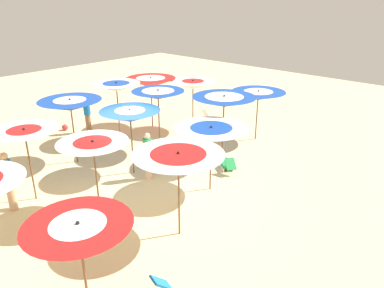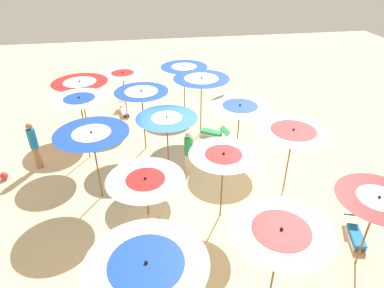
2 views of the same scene
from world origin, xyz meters
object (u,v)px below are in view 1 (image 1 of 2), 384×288
Objects in this scene: beach_umbrella_12 at (211,133)px; beach_umbrella_14 at (79,233)px; beachgoer_2 at (87,112)px; beach_ball at (65,127)px; beach_umbrella_2 at (70,105)px; beachgoer_0 at (8,180)px; beach_umbrella_6 at (158,95)px; beachgoer_1 at (148,155)px; beach_umbrella_1 at (116,87)px; beach_umbrella_10 at (258,96)px; beach_umbrella_0 at (151,82)px; beach_umbrella_11 at (224,101)px; beach_umbrella_7 at (130,116)px; lounger_2 at (200,120)px; beach_umbrella_3 at (25,135)px; beach_umbrella_8 at (93,148)px; beach_umbrella_5 at (193,85)px; beach_umbrella_13 at (178,159)px; lounger_0 at (225,163)px.

beach_umbrella_14 reaches higher than beach_umbrella_12.
beachgoer_2 is 6.57× the size of beach_ball.
beachgoer_0 is (-1.55, 3.05, -1.23)m from beach_umbrella_2.
beachgoer_1 is (-1.45, 1.88, -1.43)m from beach_umbrella_6.
beach_umbrella_10 is at bearing -137.27° from beach_umbrella_1.
beach_umbrella_11 reaches higher than beach_umbrella_0.
beachgoer_0 is at bearing 90.12° from beach_umbrella_6.
beach_umbrella_0 is at bearing -10.20° from beach_umbrella_11.
beachgoer_0 is (0.72, 3.88, -1.13)m from beach_umbrella_7.
beach_umbrella_1 is 4.20m from beachgoer_1.
beach_umbrella_7 is at bearing 130.17° from beach_umbrella_0.
beach_umbrella_2 is 1.34× the size of beachgoer_2.
beachgoer_0 is at bearing 54.20° from beach_umbrella_12.
beach_umbrella_2 is 7.64m from beach_umbrella_14.
lounger_2 is 0.80× the size of beachgoer_1.
beach_umbrella_14 is 5.23m from beachgoer_0.
beach_umbrella_3 is at bearing 113.36° from beach_umbrella_1.
beachgoer_0 is at bearing 37.38° from beach_umbrella_8.
beach_umbrella_8 is at bearing 111.63° from beach_umbrella_5.
lounger_2 is at bearing -52.44° from beach_umbrella_13.
beach_umbrella_8 is at bearing 89.70° from beach_umbrella_10.
beach_umbrella_11 is at bearing -93.96° from beach_umbrella_8.
beach_umbrella_6 is 1.07× the size of beach_umbrella_7.
beach_umbrella_10 is 1.24× the size of beachgoer_0.
beach_umbrella_12 is 8.15× the size of beach_ball.
beach_umbrella_2 reaches higher than beachgoer_2.
beach_umbrella_2 is 3.17m from beach_umbrella_6.
beach_umbrella_1 is 5.79m from beach_umbrella_8.
beach_umbrella_0 is 4.91m from beach_umbrella_11.
lounger_0 is (-2.15, -2.45, -1.88)m from beach_umbrella_7.
beach_umbrella_3 reaches higher than beachgoer_0.
beach_umbrella_8 is at bearing 156.96° from beach_ball.
beachgoer_1 is 0.90× the size of beachgoer_2.
beach_umbrella_1 is 1.09× the size of beach_umbrella_5.
beach_umbrella_5 is 1.03× the size of beach_umbrella_12.
beach_umbrella_11 reaches higher than lounger_0.
beach_umbrella_0 is 1.80× the size of lounger_2.
lounger_2 is at bearing -4.27° from lounger_0.
beach_umbrella_10 is 9.73m from beachgoer_0.
lounger_2 is (2.98, 0.18, -1.71)m from beach_umbrella_10.
beach_umbrella_11 reaches higher than beach_umbrella_7.
beach_umbrella_11 is at bearing 88.49° from beachgoer_2.
beach_umbrella_10 is 0.88× the size of beach_umbrella_11.
beach_umbrella_10 is at bearing 109.95° from beachgoer_2.
beach_umbrella_5 is (-1.43, -3.05, -0.21)m from beach_umbrella_1.
beach_umbrella_12 is at bearing -113.60° from beach_umbrella_8.
beach_umbrella_1 is 1.92× the size of lounger_2.
beach_umbrella_14 reaches higher than lounger_0.
beach_umbrella_11 is 9.20× the size of beach_ball.
beachgoer_2 is at bearing -150.71° from beach_ball.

